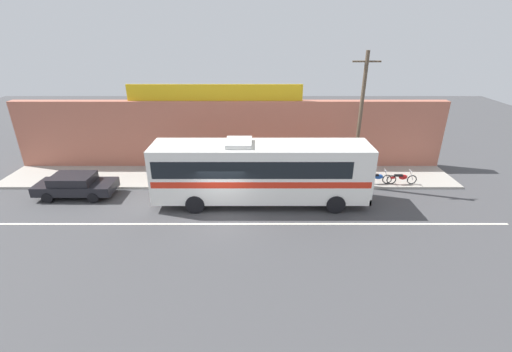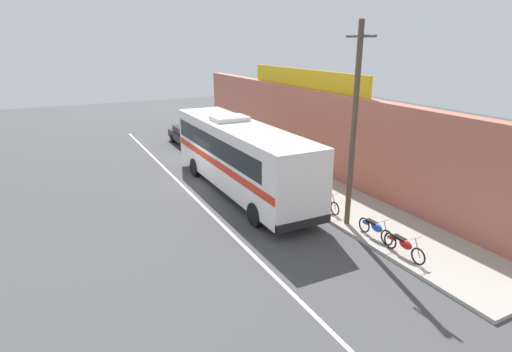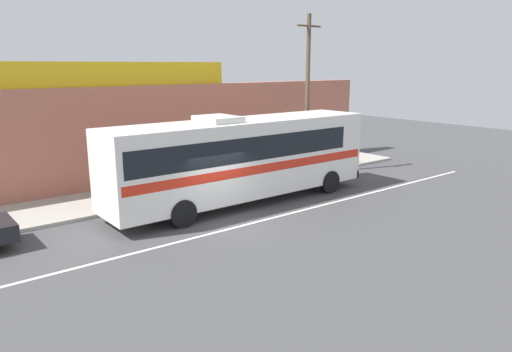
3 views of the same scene
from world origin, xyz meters
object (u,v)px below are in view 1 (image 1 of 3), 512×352
object	(u,v)px
utility_pole	(361,120)
motorcycle_blue	(378,178)
motorcycle_red	(329,178)
parked_car	(77,185)
intercity_bus	(260,170)
pedestrian_near_shop	(203,164)
motorcycle_black	(403,178)

from	to	relation	value
utility_pole	motorcycle_blue	xyz separation A→B (m)	(1.58, 0.07, -3.77)
utility_pole	motorcycle_red	distance (m)	4.09
parked_car	motorcycle_blue	distance (m)	18.65
parked_car	utility_pole	bearing A→B (deg)	4.75
intercity_bus	pedestrian_near_shop	xyz separation A→B (m)	(-3.75, 3.46, -1.00)
intercity_bus	parked_car	bearing A→B (deg)	175.72
parked_car	pedestrian_near_shop	distance (m)	7.74
parked_car	motorcycle_black	distance (m)	20.17
motorcycle_black	utility_pole	bearing A→B (deg)	-179.96
intercity_bus	motorcycle_black	world-z (taller)	intercity_bus
motorcycle_blue	pedestrian_near_shop	size ratio (longest dim) A/B	1.17
parked_car	motorcycle_red	bearing A→B (deg)	5.50
parked_car	motorcycle_red	size ratio (longest dim) A/B	2.49
intercity_bus	utility_pole	world-z (taller)	utility_pole
parked_car	motorcycle_black	xyz separation A→B (m)	(20.12, 1.42, -0.17)
intercity_bus	pedestrian_near_shop	distance (m)	5.20
motorcycle_black	pedestrian_near_shop	distance (m)	12.92
motorcycle_black	pedestrian_near_shop	xyz separation A→B (m)	(-12.86, 1.22, 0.50)
parked_car	utility_pole	distance (m)	17.44
utility_pole	motorcycle_blue	world-z (taller)	utility_pole
utility_pole	pedestrian_near_shop	world-z (taller)	utility_pole
parked_car	pedestrian_near_shop	size ratio (longest dim) A/B	2.85
motorcycle_red	motorcycle_black	world-z (taller)	same
parked_car	motorcycle_red	distance (m)	15.51
intercity_bus	motorcycle_red	bearing A→B (deg)	27.61
motorcycle_blue	pedestrian_near_shop	xyz separation A→B (m)	(-11.33, 1.15, 0.50)
parked_car	pedestrian_near_shop	xyz separation A→B (m)	(7.27, 2.64, 0.33)
motorcycle_red	motorcycle_black	xyz separation A→B (m)	(4.69, -0.07, 0.00)
utility_pole	motorcycle_blue	distance (m)	4.09
motorcycle_black	pedestrian_near_shop	size ratio (longest dim) A/B	1.21
motorcycle_red	pedestrian_near_shop	xyz separation A→B (m)	(-8.17, 1.15, 0.50)
utility_pole	pedestrian_near_shop	bearing A→B (deg)	172.84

